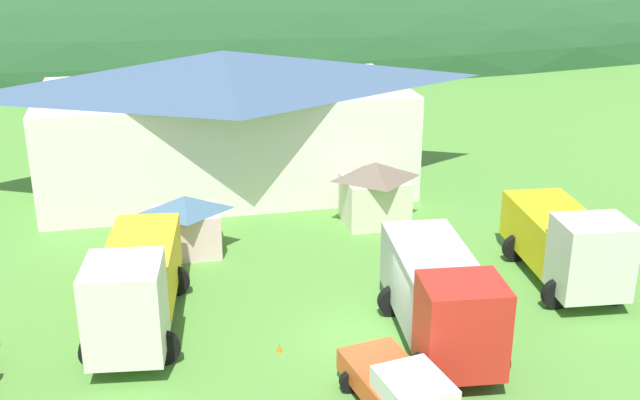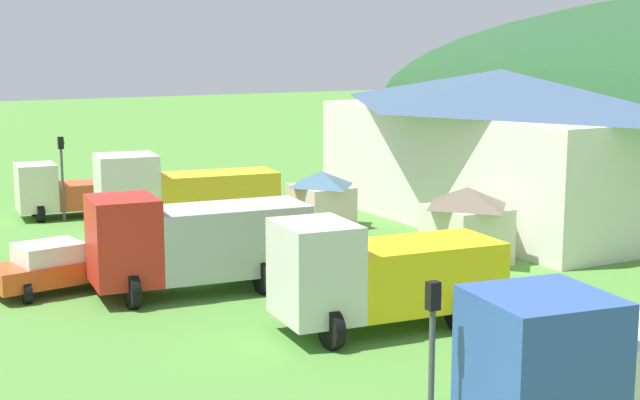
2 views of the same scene
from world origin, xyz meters
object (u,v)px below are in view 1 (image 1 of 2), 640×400
Objects in this scene: service_pickup_orange at (405,396)px; traffic_cone_near_pickup at (279,352)px; crane_truck_red at (440,295)px; play_shed_pink at (186,224)px; heavy_rig_striped at (135,284)px; flatbed_truck_yellow at (567,242)px; depot_building at (225,118)px; play_shed_cream at (375,192)px.

service_pickup_orange is 8.34× the size of traffic_cone_near_pickup.
crane_truck_red is 11.60× the size of traffic_cone_near_pickup.
traffic_cone_near_pickup is (-5.12, 0.61, -1.76)m from crane_truck_red.
service_pickup_orange is (5.14, -12.63, -0.46)m from play_shed_pink.
heavy_rig_striped is 1.16× the size of flatbed_truck_yellow.
flatbed_truck_yellow is 10.99m from service_pickup_orange.
depot_building is 2.40× the size of heavy_rig_striped.
play_shed_cream is (5.89, -6.37, -2.09)m from depot_building.
depot_building is 2.61× the size of crane_truck_red.
heavy_rig_striped is 9.78m from service_pickup_orange.
traffic_cone_near_pickup is (4.36, -2.37, -1.73)m from heavy_rig_striped.
heavy_rig_striped is at bearing -108.01° from depot_building.
play_shed_cream is at bearing -47.27° from depot_building.
service_pickup_orange is (-2.36, -3.67, -0.93)m from crane_truck_red.
traffic_cone_near_pickup is at bearing -91.12° from crane_truck_red.
heavy_rig_striped reaches higher than play_shed_pink.
traffic_cone_near_pickup is (2.38, -8.35, -1.28)m from play_shed_pink.
service_pickup_orange is at bearing -45.98° from flatbed_truck_yellow.
depot_building reaches higher than flatbed_truck_yellow.
play_shed_cream is 0.57× the size of service_pickup_orange.
crane_truck_red is at bearing -6.84° from traffic_cone_near_pickup.
play_shed_pink is 14.87m from flatbed_truck_yellow.
crane_truck_red is (9.47, -2.99, 0.03)m from heavy_rig_striped.
play_shed_pink is 13.64m from service_pickup_orange.
heavy_rig_striped is (-10.39, -7.47, 0.27)m from play_shed_cream.
depot_building reaches higher than play_shed_pink.
heavy_rig_striped is 12.61× the size of traffic_cone_near_pickup.
play_shed_cream is 11.63m from traffic_cone_near_pickup.
play_shed_pink reaches higher than traffic_cone_near_pickup.
traffic_cone_near_pickup is at bearing 68.66° from heavy_rig_striped.
traffic_cone_near_pickup is at bearing -156.97° from service_pickup_orange.
crane_truck_red is 1.39× the size of service_pickup_orange.
play_shed_cream is 9.00m from flatbed_truck_yellow.
play_shed_pink is 0.55× the size of service_pickup_orange.
play_shed_pink is at bearing 105.93° from traffic_cone_near_pickup.
depot_building is 30.24× the size of traffic_cone_near_pickup.
service_pickup_orange is at bearing 54.13° from heavy_rig_striped.
crane_truck_red is at bearing -73.54° from depot_building.
heavy_rig_striped is (-1.97, -5.97, 0.45)m from play_shed_pink.
depot_building reaches higher than traffic_cone_near_pickup.
flatbed_truck_yellow is at bearing 118.89° from service_pickup_orange.
crane_truck_red is at bearing -50.08° from play_shed_pink.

